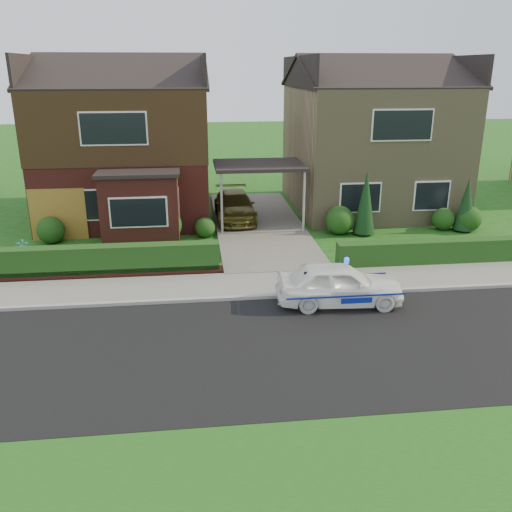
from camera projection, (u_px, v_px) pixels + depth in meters
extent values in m
plane|color=#185015|center=(312.00, 346.00, 13.64)|extent=(120.00, 120.00, 0.00)
cube|color=black|center=(312.00, 346.00, 13.64)|extent=(60.00, 6.00, 0.02)
cube|color=#9E9993|center=(291.00, 296.00, 16.48)|extent=(60.00, 0.16, 0.12)
cube|color=slate|center=(285.00, 283.00, 17.47)|extent=(60.00, 2.00, 0.10)
cube|color=#185015|center=(376.00, 491.00, 8.95)|extent=(60.00, 4.00, 0.01)
cube|color=#666059|center=(259.00, 225.00, 23.93)|extent=(3.80, 12.00, 0.12)
cube|color=maroon|center=(128.00, 152.00, 25.18)|extent=(7.20, 8.00, 5.80)
cube|color=white|center=(80.00, 205.00, 21.72)|extent=(1.80, 0.08, 1.30)
cube|color=white|center=(160.00, 203.00, 22.07)|extent=(1.60, 0.08, 1.30)
cube|color=white|center=(114.00, 129.00, 20.91)|extent=(2.60, 0.08, 1.30)
cube|color=black|center=(125.00, 120.00, 24.70)|extent=(7.26, 8.06, 2.90)
cube|color=maroon|center=(140.00, 209.00, 21.37)|extent=(3.00, 1.40, 2.70)
cube|color=black|center=(138.00, 173.00, 20.91)|extent=(3.20, 1.60, 0.14)
cube|color=#917E59|center=(369.00, 148.00, 26.45)|extent=(7.20, 8.00, 5.80)
cube|color=white|center=(360.00, 198.00, 23.00)|extent=(1.80, 0.08, 1.30)
cube|color=white|center=(431.00, 196.00, 23.35)|extent=(1.60, 0.08, 1.30)
cube|color=white|center=(402.00, 125.00, 22.19)|extent=(2.60, 0.08, 1.30)
cube|color=black|center=(259.00, 165.00, 23.07)|extent=(3.80, 3.00, 0.14)
cylinder|color=gray|center=(222.00, 205.00, 22.01)|extent=(0.10, 0.10, 2.70)
cylinder|color=gray|center=(304.00, 203.00, 22.38)|extent=(0.10, 0.10, 2.70)
cube|color=brown|center=(58.00, 215.00, 21.73)|extent=(2.20, 0.10, 2.10)
cube|color=maroon|center=(106.00, 274.00, 17.91)|extent=(7.70, 0.25, 0.36)
cube|color=#133A12|center=(107.00, 277.00, 18.11)|extent=(7.50, 0.55, 0.90)
cube|color=#133A12|center=(439.00, 264.00, 19.29)|extent=(7.50, 0.55, 0.80)
sphere|color=#133A12|center=(51.00, 230.00, 21.43)|extent=(1.08, 1.08, 1.08)
sphere|color=#133A12|center=(165.00, 225.00, 21.70)|extent=(1.32, 1.32, 1.32)
sphere|color=#133A12|center=(205.00, 227.00, 22.24)|extent=(0.84, 0.84, 0.84)
sphere|color=#133A12|center=(339.00, 220.00, 22.61)|extent=(1.20, 1.20, 1.20)
sphere|color=#133A12|center=(443.00, 219.00, 23.25)|extent=(0.96, 0.96, 0.96)
sphere|color=#133A12|center=(469.00, 219.00, 23.05)|extent=(1.08, 1.08, 1.08)
cone|color=black|center=(365.00, 204.00, 22.30)|extent=(0.90, 0.90, 2.60)
cone|color=black|center=(466.00, 206.00, 22.85)|extent=(0.90, 0.90, 2.20)
imported|color=white|center=(339.00, 284.00, 15.83)|extent=(1.72, 3.78, 1.26)
sphere|color=#193FF2|center=(347.00, 261.00, 15.61)|extent=(0.17, 0.17, 0.17)
cube|color=navy|center=(346.00, 296.00, 15.14)|extent=(3.40, 0.02, 0.05)
cube|color=navy|center=(333.00, 277.00, 16.54)|extent=(3.40, 0.01, 0.05)
ellipsoid|color=black|center=(306.00, 279.00, 15.53)|extent=(0.22, 0.17, 0.21)
sphere|color=white|center=(307.00, 280.00, 15.48)|extent=(0.11, 0.11, 0.11)
sphere|color=black|center=(307.00, 275.00, 15.47)|extent=(0.13, 0.13, 0.13)
cone|color=black|center=(305.00, 272.00, 15.45)|extent=(0.04, 0.04, 0.05)
cone|color=black|center=(308.00, 272.00, 15.46)|extent=(0.04, 0.04, 0.05)
imported|color=brown|center=(235.00, 206.00, 24.41)|extent=(1.75, 4.23, 1.22)
imported|color=gray|center=(23.00, 251.00, 19.50)|extent=(0.48, 0.40, 0.78)
imported|color=gray|center=(149.00, 236.00, 21.30)|extent=(0.53, 0.52, 0.75)
imported|color=gray|center=(200.00, 257.00, 18.88)|extent=(0.45, 0.45, 0.78)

